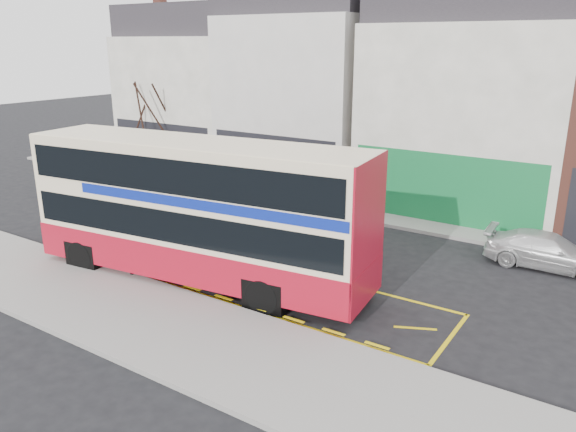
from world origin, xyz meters
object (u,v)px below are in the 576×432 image
Objects in this scene: double_decker_bus at (199,209)px; car_silver at (172,183)px; car_white at (547,251)px; bus_stop_post at (130,227)px; car_grey at (306,196)px; street_tree_left at (153,94)px; street_tree_right at (506,158)px.

car_silver is at bearing 132.70° from double_decker_bus.
car_silver is 0.85× the size of car_white.
bus_stop_post is 0.67× the size of car_white.
double_decker_bus is at bearing -134.65° from car_silver.
street_tree_left reaches higher than car_grey.
bus_stop_post is 0.78× the size of car_silver.
street_tree_left reaches higher than car_silver.
car_white is 0.94× the size of street_tree_right.
street_tree_right is at bearing 51.15° from double_decker_bus.
car_silver and car_white have the same top height.
street_tree_right is (15.82, 3.72, 2.46)m from car_silver.
double_decker_bus is 2.84× the size of car_white.
bus_stop_post is at bearing 164.29° from car_grey.
bus_stop_post is (-1.97, -1.25, -0.62)m from double_decker_bus.
car_white is at bearing 31.74° from double_decker_bus.
car_grey is (-1.33, 8.86, -1.78)m from double_decker_bus.
street_tree_right is (9.02, 12.48, 1.21)m from bus_stop_post.
bus_stop_post is at bearing -47.26° from street_tree_left.
street_tree_left is at bearing -176.68° from street_tree_right.
double_decker_bus reaches higher than bus_stop_post.
car_white is at bearing 30.46° from bus_stop_post.
street_tree_left reaches higher than bus_stop_post.
double_decker_bus is 3.33× the size of car_silver.
double_decker_bus reaches higher than car_grey.
car_grey reaches higher than car_silver.
double_decker_bus reaches higher than street_tree_right.
car_silver is 16.44m from street_tree_right.
car_silver is at bearing 87.31° from car_white.
car_grey is 0.61× the size of street_tree_left.
car_silver is (-6.80, 8.76, -1.25)m from bus_stop_post.
car_grey is at bearing -6.32° from street_tree_left.
car_silver is 0.80× the size of street_tree_right.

